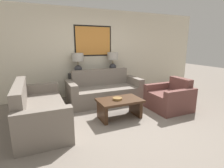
{
  "coord_description": "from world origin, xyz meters",
  "views": [
    {
      "loc": [
        -1.73,
        -2.86,
        1.62
      ],
      "look_at": [
        -0.03,
        0.96,
        0.65
      ],
      "focal_mm": 28.0,
      "sensor_mm": 36.0,
      "label": 1
    }
  ],
  "objects_px": {
    "console_table": "(97,84)",
    "decorative_bowl": "(117,99)",
    "couch_by_side": "(39,111)",
    "armchair_near_back_wall": "(170,98)",
    "coffee_table": "(120,105)",
    "couch_by_back_wall": "(104,92)",
    "table_lamp_right": "(113,60)",
    "table_lamp_left": "(78,61)"
  },
  "relations": [
    {
      "from": "console_table",
      "to": "decorative_bowl",
      "type": "height_order",
      "value": "console_table"
    },
    {
      "from": "couch_by_side",
      "to": "armchair_near_back_wall",
      "type": "xyz_separation_m",
      "value": [
        3.02,
        -0.36,
        -0.02
      ]
    },
    {
      "from": "decorative_bowl",
      "to": "armchair_near_back_wall",
      "type": "height_order",
      "value": "armchair_near_back_wall"
    },
    {
      "from": "couch_by_side",
      "to": "coffee_table",
      "type": "height_order",
      "value": "couch_by_side"
    },
    {
      "from": "couch_by_back_wall",
      "to": "couch_by_side",
      "type": "height_order",
      "value": "same"
    },
    {
      "from": "table_lamp_right",
      "to": "couch_by_back_wall",
      "type": "distance_m",
      "value": 1.19
    },
    {
      "from": "table_lamp_left",
      "to": "armchair_near_back_wall",
      "type": "bearing_deg",
      "value": -45.01
    },
    {
      "from": "table_lamp_right",
      "to": "armchair_near_back_wall",
      "type": "xyz_separation_m",
      "value": [
        0.73,
        -1.85,
        -0.84
      ]
    },
    {
      "from": "console_table",
      "to": "armchair_near_back_wall",
      "type": "relative_size",
      "value": 1.83
    },
    {
      "from": "couch_by_back_wall",
      "to": "armchair_near_back_wall",
      "type": "relative_size",
      "value": 2.24
    },
    {
      "from": "console_table",
      "to": "armchair_near_back_wall",
      "type": "height_order",
      "value": "armchair_near_back_wall"
    },
    {
      "from": "console_table",
      "to": "table_lamp_right",
      "type": "distance_m",
      "value": 0.93
    },
    {
      "from": "console_table",
      "to": "table_lamp_right",
      "type": "height_order",
      "value": "table_lamp_right"
    },
    {
      "from": "table_lamp_right",
      "to": "coffee_table",
      "type": "xyz_separation_m",
      "value": [
        -0.65,
        -1.81,
        -0.82
      ]
    },
    {
      "from": "couch_by_back_wall",
      "to": "armchair_near_back_wall",
      "type": "height_order",
      "value": "couch_by_back_wall"
    },
    {
      "from": "table_lamp_right",
      "to": "couch_by_back_wall",
      "type": "bearing_deg",
      "value": -130.41
    },
    {
      "from": "table_lamp_right",
      "to": "couch_by_back_wall",
      "type": "height_order",
      "value": "table_lamp_right"
    },
    {
      "from": "console_table",
      "to": "decorative_bowl",
      "type": "bearing_deg",
      "value": -94.57
    },
    {
      "from": "decorative_bowl",
      "to": "couch_by_back_wall",
      "type": "bearing_deg",
      "value": 82.86
    },
    {
      "from": "table_lamp_left",
      "to": "couch_by_back_wall",
      "type": "distance_m",
      "value": 1.19
    },
    {
      "from": "table_lamp_right",
      "to": "couch_by_side",
      "type": "xyz_separation_m",
      "value": [
        -2.29,
        -1.49,
        -0.82
      ]
    },
    {
      "from": "console_table",
      "to": "table_lamp_right",
      "type": "bearing_deg",
      "value": 0.0
    },
    {
      "from": "couch_by_back_wall",
      "to": "decorative_bowl",
      "type": "xyz_separation_m",
      "value": [
        -0.15,
        -1.16,
        0.15
      ]
    },
    {
      "from": "table_lamp_left",
      "to": "coffee_table",
      "type": "xyz_separation_m",
      "value": [
        0.47,
        -1.81,
        -0.82
      ]
    },
    {
      "from": "table_lamp_left",
      "to": "couch_by_side",
      "type": "height_order",
      "value": "table_lamp_left"
    },
    {
      "from": "couch_by_back_wall",
      "to": "coffee_table",
      "type": "xyz_separation_m",
      "value": [
        -0.09,
        -1.16,
        -0.0
      ]
    },
    {
      "from": "table_lamp_left",
      "to": "table_lamp_right",
      "type": "xyz_separation_m",
      "value": [
        1.12,
        0.0,
        0.0
      ]
    },
    {
      "from": "table_lamp_left",
      "to": "table_lamp_right",
      "type": "relative_size",
      "value": 1.0
    },
    {
      "from": "table_lamp_left",
      "to": "couch_by_back_wall",
      "type": "relative_size",
      "value": 0.3
    },
    {
      "from": "couch_by_back_wall",
      "to": "table_lamp_right",
      "type": "bearing_deg",
      "value": 49.59
    },
    {
      "from": "table_lamp_left",
      "to": "couch_by_side",
      "type": "bearing_deg",
      "value": -128.07
    },
    {
      "from": "couch_by_side",
      "to": "decorative_bowl",
      "type": "xyz_separation_m",
      "value": [
        1.58,
        -0.33,
        0.15
      ]
    },
    {
      "from": "coffee_table",
      "to": "table_lamp_left",
      "type": "bearing_deg",
      "value": 104.55
    },
    {
      "from": "couch_by_side",
      "to": "decorative_bowl",
      "type": "bearing_deg",
      "value": -11.64
    },
    {
      "from": "couch_by_back_wall",
      "to": "couch_by_side",
      "type": "xyz_separation_m",
      "value": [
        -1.73,
        -0.83,
        0.0
      ]
    },
    {
      "from": "couch_by_back_wall",
      "to": "coffee_table",
      "type": "distance_m",
      "value": 1.16
    },
    {
      "from": "console_table",
      "to": "couch_by_back_wall",
      "type": "distance_m",
      "value": 0.66
    },
    {
      "from": "console_table",
      "to": "coffee_table",
      "type": "height_order",
      "value": "console_table"
    },
    {
      "from": "console_table",
      "to": "couch_by_side",
      "type": "distance_m",
      "value": 2.29
    },
    {
      "from": "couch_by_side",
      "to": "coffee_table",
      "type": "xyz_separation_m",
      "value": [
        1.64,
        -0.32,
        -0.0
      ]
    },
    {
      "from": "coffee_table",
      "to": "decorative_bowl",
      "type": "xyz_separation_m",
      "value": [
        -0.06,
        -0.0,
        0.15
      ]
    },
    {
      "from": "coffee_table",
      "to": "armchair_near_back_wall",
      "type": "distance_m",
      "value": 1.38
    }
  ]
}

